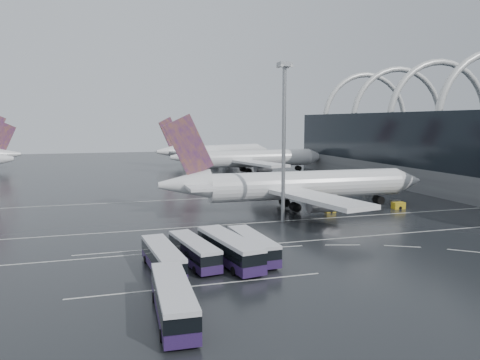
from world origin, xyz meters
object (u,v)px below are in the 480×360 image
object	(u,v)px
airliner_gate_c	(214,152)
gse_cart_belly_a	(398,205)
gse_cart_belly_d	(395,202)
airliner_gate_b	(248,159)
gse_cart_belly_b	(368,192)
bus_row_far_a	(173,299)
bus_row_near_b	(194,251)
bus_row_near_d	(252,245)
floodlight_mast	(284,123)
bus_row_near_a	(163,258)
airliner_main	(295,186)
gse_cart_belly_c	(330,210)
bus_row_near_c	(229,249)

from	to	relation	value
airliner_gate_c	gse_cart_belly_a	size ratio (longest dim) A/B	21.32
airliner_gate_c	gse_cart_belly_d	world-z (taller)	airliner_gate_c
airliner_gate_b	gse_cart_belly_b	distance (m)	54.63
gse_cart_belly_b	bus_row_far_a	bearing A→B (deg)	-134.03
bus_row_near_b	bus_row_near_d	world-z (taller)	bus_row_near_d
airliner_gate_c	floodlight_mast	xyz separation A→B (m)	(-14.95, -112.86, 12.50)
bus_row_near_a	bus_row_near_b	bearing A→B (deg)	-68.52
gse_cart_belly_b	airliner_main	bearing A→B (deg)	-152.27
airliner_gate_b	airliner_gate_c	world-z (taller)	airliner_gate_b
gse_cart_belly_c	airliner_gate_b	bearing A→B (deg)	85.18
bus_row_far_a	gse_cart_belly_b	xyz separation A→B (m)	(56.48, 58.42, -1.20)
bus_row_near_d	gse_cart_belly_c	bearing A→B (deg)	-47.35
bus_row_near_b	floodlight_mast	distance (m)	31.83
bus_row_near_a	bus_row_near_b	xyz separation A→B (m)	(4.13, 2.03, -0.04)
airliner_gate_c	bus_row_near_d	xyz separation A→B (m)	(-26.96, -132.11, -3.16)
airliner_main	airliner_gate_b	xyz separation A→B (m)	(11.48, 65.95, 0.07)
gse_cart_belly_d	bus_row_near_b	bearing A→B (deg)	-150.04
bus_row_far_a	gse_cart_belly_c	size ratio (longest dim) A/B	6.73
bus_row_near_c	bus_row_far_a	bearing A→B (deg)	138.18
bus_row_far_a	gse_cart_belly_b	distance (m)	81.26
airliner_main	gse_cart_belly_b	xyz separation A→B (m)	(25.17, 13.23, -4.17)
floodlight_mast	gse_cart_belly_a	distance (m)	32.16
bus_row_near_a	bus_row_near_d	distance (m)	12.07
gse_cart_belly_d	airliner_main	bearing A→B (deg)	176.56
bus_row_far_a	gse_cart_belly_d	xyz separation A→B (m)	(53.94, 43.83, -1.28)
gse_cart_belly_c	gse_cart_belly_d	distance (m)	17.45
bus_row_near_c	floodlight_mast	size ratio (longest dim) A/B	0.52
bus_row_near_a	gse_cart_belly_c	distance (m)	44.92
bus_row_near_a	gse_cart_belly_c	size ratio (longest dim) A/B	6.39
airliner_main	airliner_gate_b	size ratio (longest dim) A/B	1.01
gse_cart_belly_a	gse_cart_belly_c	world-z (taller)	gse_cart_belly_a
bus_row_near_a	gse_cart_belly_b	size ratio (longest dim) A/B	5.81
bus_row_near_c	bus_row_near_d	size ratio (longest dim) A/B	1.14
gse_cart_belly_d	airliner_gate_b	bearing A→B (deg)	99.40
airliner_gate_b	bus_row_near_d	world-z (taller)	airliner_gate_b
airliner_gate_b	bus_row_near_b	distance (m)	102.81
bus_row_near_d	gse_cart_belly_d	size ratio (longest dim) A/B	6.64
bus_row_near_a	gse_cart_belly_a	distance (m)	57.33
airliner_gate_c	gse_cart_belly_a	distance (m)	108.85
gse_cart_belly_c	gse_cart_belly_a	bearing A→B (deg)	-2.41
bus_row_near_c	gse_cart_belly_b	xyz separation A→B (m)	(47.29, 44.07, -1.29)
bus_row_near_a	floodlight_mast	size ratio (longest dim) A/B	0.46
gse_cart_belly_b	gse_cart_belly_d	bearing A→B (deg)	-99.88
bus_row_near_b	floodlight_mast	size ratio (longest dim) A/B	0.45
bus_row_near_c	gse_cart_belly_c	world-z (taller)	bus_row_near_c
floodlight_mast	bus_row_far_a	bearing A→B (deg)	-125.21
bus_row_far_a	airliner_gate_b	bearing A→B (deg)	-18.68
airliner_gate_b	floodlight_mast	distance (m)	79.23
airliner_main	bus_row_near_a	bearing A→B (deg)	-133.00
airliner_main	airliner_gate_c	bearing A→B (deg)	86.29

